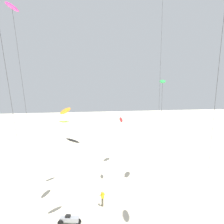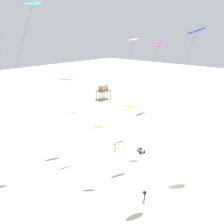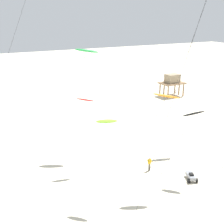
% 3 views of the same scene
% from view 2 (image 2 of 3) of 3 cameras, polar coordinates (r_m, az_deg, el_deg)
% --- Properties ---
extents(ground_plane, '(260.00, 260.00, 0.00)m').
position_cam_2_polar(ground_plane, '(32.55, 13.95, -19.76)').
color(ground_plane, beige).
extents(kite_red, '(3.35, 1.54, 8.67)m').
position_cam_2_polar(kite_red, '(35.72, -10.53, -0.49)').
color(kite_red, red).
rests_on(kite_red, ground).
extents(kite_navy, '(7.11, 3.62, 22.08)m').
position_cam_2_polar(kite_navy, '(36.67, 22.17, 19.81)').
color(kite_navy, navy).
rests_on(kite_navy, ground).
extents(kite_green, '(6.69, 3.33, 13.42)m').
position_cam_2_polar(kite_green, '(39.25, -12.50, 8.59)').
color(kite_green, green).
rests_on(kite_green, ground).
extents(kite_lime, '(3.44, 1.99, 8.43)m').
position_cam_2_polar(kite_lime, '(30.25, -3.64, -4.29)').
color(kite_lime, '#8CD833').
rests_on(kite_lime, ground).
extents(kite_black, '(4.10, 2.26, 8.03)m').
position_cam_2_polar(kite_black, '(37.24, 7.76, -0.64)').
color(kite_black, black).
rests_on(kite_black, ground).
extents(kite_pink, '(6.91, 3.05, 20.16)m').
position_cam_2_polar(kite_pink, '(47.08, 5.95, 18.92)').
color(kite_pink, pink).
rests_on(kite_pink, ground).
extents(kite_magenta, '(6.16, 2.96, 19.99)m').
position_cam_2_polar(kite_magenta, '(28.86, 12.71, 17.58)').
color(kite_magenta, '#D8339E').
rests_on(kite_magenta, ground).
extents(kite_cyan, '(11.04, 5.29, 25.65)m').
position_cam_2_polar(kite_cyan, '(38.25, -21.07, 25.56)').
color(kite_cyan, '#33BFE0').
rests_on(kite_cyan, ground).
extents(kite_orange, '(5.54, 2.72, 10.30)m').
position_cam_2_polar(kite_orange, '(33.49, 4.50, 1.40)').
color(kite_orange, orange).
rests_on(kite_orange, ground).
extents(kite_flyer_nearest, '(0.62, 0.60, 1.67)m').
position_cam_2_polar(kite_flyer_nearest, '(39.87, 0.87, -9.37)').
color(kite_flyer_nearest, '#4C4738').
rests_on(kite_flyer_nearest, ground).
extents(kite_flyer_middle, '(0.58, 0.60, 1.67)m').
position_cam_2_polar(kite_flyer_middle, '(29.80, 8.94, -21.49)').
color(kite_flyer_middle, '#4C4738').
rests_on(kite_flyer_middle, ground).
extents(stilt_house, '(5.14, 3.60, 4.79)m').
position_cam_2_polar(stilt_house, '(71.37, -2.36, 6.34)').
color(stilt_house, '#846647').
rests_on(stilt_house, ground).
extents(beach_buggy, '(1.51, 2.11, 0.82)m').
position_cam_2_polar(beach_buggy, '(40.06, 7.82, -10.19)').
color(beach_buggy, gray).
rests_on(beach_buggy, ground).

